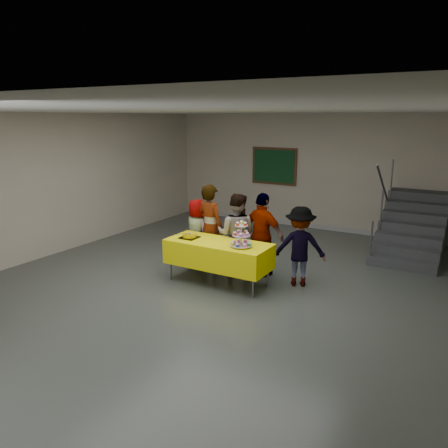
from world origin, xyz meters
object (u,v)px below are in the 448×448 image
(staircase, at_px, (413,229))
(schoolchild_a, at_px, (197,232))
(bear_cake, at_px, (189,235))
(cupcake_stand, at_px, (241,238))
(schoolchild_b, at_px, (210,227))
(noticeboard, at_px, (274,166))
(schoolchild_c, at_px, (236,234))
(schoolchild_d, at_px, (262,235))
(bake_table, at_px, (218,253))
(schoolchild_e, at_px, (300,246))

(staircase, bearing_deg, schoolchild_a, -138.31)
(staircase, bearing_deg, bear_cake, -130.18)
(cupcake_stand, xyz_separation_m, schoolchild_b, (-1.03, 0.65, -0.09))
(noticeboard, bearing_deg, bear_cake, -84.42)
(bear_cake, bearing_deg, schoolchild_b, 85.50)
(schoolchild_b, xyz_separation_m, schoolchild_c, (0.57, 0.00, -0.06))
(schoolchild_b, relative_size, schoolchild_c, 1.08)
(cupcake_stand, relative_size, bear_cake, 1.24)
(bear_cake, xyz_separation_m, schoolchild_b, (0.05, 0.63, 0.01))
(schoolchild_c, height_order, schoolchild_d, schoolchild_d)
(schoolchild_b, bearing_deg, staircase, -123.38)
(noticeboard, bearing_deg, bake_table, -77.44)
(schoolchild_e, bearing_deg, schoolchild_a, -22.44)
(cupcake_stand, relative_size, noticeboard, 0.34)
(bake_table, relative_size, schoolchild_a, 1.40)
(bear_cake, relative_size, staircase, 0.15)
(bear_cake, bearing_deg, schoolchild_e, 20.86)
(schoolchild_b, distance_m, staircase, 4.62)
(schoolchild_e, bearing_deg, bear_cake, -1.73)
(bear_cake, height_order, schoolchild_c, schoolchild_c)
(schoolchild_a, xyz_separation_m, schoolchild_e, (2.15, 0.01, 0.04))
(schoolchild_b, bearing_deg, bake_table, 143.81)
(schoolchild_d, relative_size, staircase, 0.65)
(bear_cake, height_order, schoolchild_b, schoolchild_b)
(bake_table, xyz_separation_m, cupcake_stand, (0.49, -0.06, 0.38))
(schoolchild_b, bearing_deg, schoolchild_c, -168.41)
(bake_table, bearing_deg, cupcake_stand, -7.40)
(staircase, bearing_deg, noticeboard, 167.47)
(schoolchild_a, height_order, schoolchild_c, schoolchild_c)
(schoolchild_b, relative_size, noticeboard, 1.29)
(bear_cake, xyz_separation_m, staircase, (3.30, 3.90, -0.34))
(bear_cake, xyz_separation_m, schoolchild_a, (-0.30, 0.70, -0.16))
(noticeboard, bearing_deg, schoolchild_d, -68.61)
(bake_table, distance_m, schoolchild_e, 1.44)
(schoolchild_b, relative_size, schoolchild_d, 1.07)
(bear_cake, relative_size, schoolchild_a, 0.27)
(bake_table, distance_m, bear_cake, 0.64)
(bake_table, bearing_deg, schoolchild_c, 86.01)
(bake_table, relative_size, noticeboard, 1.45)
(schoolchild_b, bearing_deg, noticeboard, -71.48)
(schoolchild_d, xyz_separation_m, noticeboard, (-1.54, 3.94, 0.81))
(schoolchild_c, bearing_deg, noticeboard, -88.90)
(schoolchild_a, relative_size, schoolchild_b, 0.80)
(schoolchild_c, height_order, schoolchild_e, schoolchild_c)
(schoolchild_c, height_order, noticeboard, noticeboard)
(bake_table, bearing_deg, schoolchild_d, 56.66)
(schoolchild_e, bearing_deg, noticeboard, -82.77)
(schoolchild_e, relative_size, staircase, 0.59)
(schoolchild_b, height_order, schoolchild_e, schoolchild_b)
(cupcake_stand, bearing_deg, schoolchild_a, 152.55)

